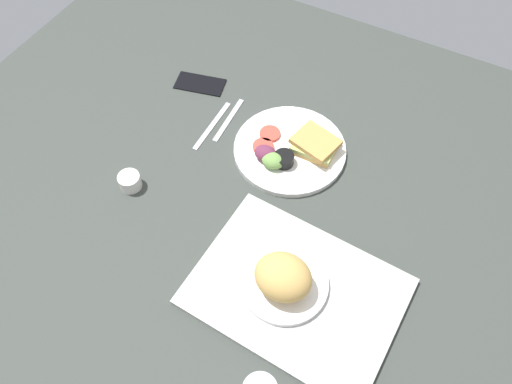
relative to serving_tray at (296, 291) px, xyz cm
name	(u,v)px	position (x,y,z in cm)	size (l,w,h in cm)	color
ground_plane	(268,198)	(17.41, -20.41, -2.30)	(190.00, 150.00, 3.00)	#383D38
serving_tray	(296,291)	(0.00, 0.00, 0.00)	(45.00, 33.00, 1.60)	#B2B2AD
bread_plate_near	(284,279)	(3.06, 0.66, 4.96)	(19.63, 19.63, 10.04)	white
plate_with_salad	(291,150)	(18.24, -35.15, 0.85)	(29.93, 29.93, 5.40)	white
espresso_cup	(130,181)	(49.71, -6.44, 1.20)	(5.60, 5.60, 4.00)	silver
fork	(229,120)	(38.89, -37.56, -0.55)	(17.00, 1.40, 0.50)	#B7B7BC
knife	(212,125)	(41.89, -33.56, -0.55)	(19.00, 1.40, 0.50)	#B7B7BC
cell_phone	(200,83)	(53.39, -45.82, -0.40)	(14.40, 7.20, 0.80)	black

